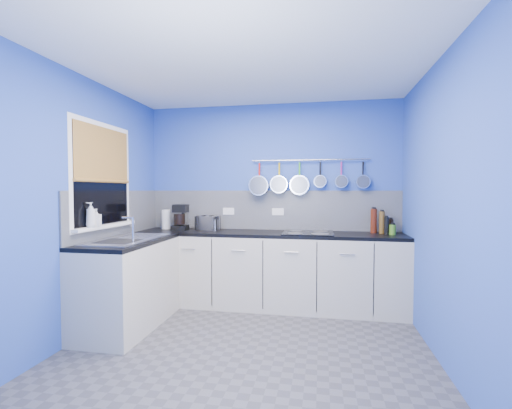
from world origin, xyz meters
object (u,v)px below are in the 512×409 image
(canister, at_px, (215,225))
(toaster, at_px, (208,223))
(soap_bottle_a, at_px, (91,215))
(coffee_maker, at_px, (180,217))
(paper_towel, at_px, (166,219))
(soap_bottle_b, at_px, (96,218))
(hob, at_px, (308,233))

(canister, bearing_deg, toaster, 160.29)
(soap_bottle_a, xyz_separation_m, coffee_maker, (0.41, 1.18, -0.11))
(paper_towel, distance_m, canister, 0.67)
(soap_bottle_b, relative_size, toaster, 0.63)
(soap_bottle_b, xyz_separation_m, hob, (2.02, 1.04, -0.23))
(soap_bottle_b, distance_m, coffee_maker, 1.18)
(toaster, bearing_deg, hob, 11.67)
(canister, distance_m, hob, 1.18)
(soap_bottle_b, height_order, toaster, soap_bottle_b)
(paper_towel, bearing_deg, soap_bottle_a, -98.33)
(paper_towel, height_order, canister, paper_towel)
(soap_bottle_b, distance_m, toaster, 1.41)
(paper_towel, relative_size, toaster, 0.91)
(coffee_maker, distance_m, canister, 0.45)
(soap_bottle_b, distance_m, canister, 1.44)
(canister, bearing_deg, paper_towel, 177.57)
(soap_bottle_a, xyz_separation_m, canister, (0.85, 1.23, -0.20))
(coffee_maker, distance_m, hob, 1.62)
(soap_bottle_b, xyz_separation_m, toaster, (0.75, 1.19, -0.15))
(soap_bottle_a, bearing_deg, coffee_maker, 70.80)
(toaster, xyz_separation_m, hob, (1.27, -0.15, -0.08))
(soap_bottle_a, height_order, hob, soap_bottle_a)
(soap_bottle_a, bearing_deg, canister, 55.38)
(soap_bottle_a, distance_m, canister, 1.51)
(coffee_maker, height_order, canister, coffee_maker)
(soap_bottle_b, xyz_separation_m, canister, (0.85, 1.15, -0.17))
(paper_towel, distance_m, coffee_maker, 0.24)
(paper_towel, height_order, toaster, paper_towel)
(soap_bottle_a, distance_m, toaster, 1.49)
(hob, bearing_deg, coffee_maker, 177.71)
(toaster, bearing_deg, paper_towel, -160.63)
(soap_bottle_b, relative_size, paper_towel, 0.69)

